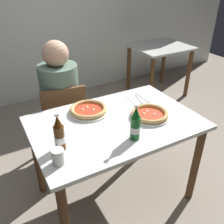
{
  "coord_description": "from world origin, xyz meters",
  "views": [
    {
      "loc": [
        -0.74,
        -1.3,
        1.7
      ],
      "look_at": [
        0.0,
        0.05,
        0.8
      ],
      "focal_mm": 39.26,
      "sensor_mm": 36.0,
      "label": 1
    }
  ],
  "objects_px": {
    "pizza_margherita_near": "(89,110)",
    "beer_bottle_left": "(59,135)",
    "chair_behind_table": "(64,120)",
    "dining_table_background": "(159,57)",
    "paper_cup": "(58,157)",
    "beer_bottle_center": "(135,125)",
    "diner_seated": "(62,108)",
    "dining_table_main": "(115,134)",
    "napkin_with_cutlery": "(141,98)",
    "pizza_marinara_far": "(150,114)"
  },
  "relations": [
    {
      "from": "paper_cup",
      "to": "beer_bottle_left",
      "type": "bearing_deg",
      "value": 66.43
    },
    {
      "from": "pizza_margherita_near",
      "to": "paper_cup",
      "type": "xyz_separation_m",
      "value": [
        -0.38,
        -0.44,
        0.03
      ]
    },
    {
      "from": "chair_behind_table",
      "to": "pizza_margherita_near",
      "type": "bearing_deg",
      "value": 108.24
    },
    {
      "from": "pizza_margherita_near",
      "to": "beer_bottle_center",
      "type": "relative_size",
      "value": 1.24
    },
    {
      "from": "diner_seated",
      "to": "pizza_margherita_near",
      "type": "relative_size",
      "value": 3.95
    },
    {
      "from": "dining_table_background",
      "to": "paper_cup",
      "type": "relative_size",
      "value": 8.42
    },
    {
      "from": "pizza_margherita_near",
      "to": "pizza_marinara_far",
      "type": "relative_size",
      "value": 1.04
    },
    {
      "from": "pizza_marinara_far",
      "to": "napkin_with_cutlery",
      "type": "relative_size",
      "value": 1.46
    },
    {
      "from": "chair_behind_table",
      "to": "beer_bottle_center",
      "type": "xyz_separation_m",
      "value": [
        0.21,
        -0.85,
        0.37
      ]
    },
    {
      "from": "pizza_margherita_near",
      "to": "beer_bottle_left",
      "type": "xyz_separation_m",
      "value": [
        -0.33,
        -0.32,
        0.08
      ]
    },
    {
      "from": "beer_bottle_left",
      "to": "napkin_with_cutlery",
      "type": "distance_m",
      "value": 0.87
    },
    {
      "from": "beer_bottle_center",
      "to": "beer_bottle_left",
      "type": "bearing_deg",
      "value": 163.82
    },
    {
      "from": "dining_table_main",
      "to": "beer_bottle_center",
      "type": "xyz_separation_m",
      "value": [
        0.01,
        -0.24,
        0.22
      ]
    },
    {
      "from": "pizza_margherita_near",
      "to": "beer_bottle_left",
      "type": "relative_size",
      "value": 1.24
    },
    {
      "from": "dining_table_main",
      "to": "chair_behind_table",
      "type": "distance_m",
      "value": 0.66
    },
    {
      "from": "chair_behind_table",
      "to": "pizza_marinara_far",
      "type": "xyz_separation_m",
      "value": [
        0.46,
        -0.68,
        0.29
      ]
    },
    {
      "from": "dining_table_background",
      "to": "pizza_marinara_far",
      "type": "distance_m",
      "value": 2.0
    },
    {
      "from": "pizza_marinara_far",
      "to": "beer_bottle_center",
      "type": "height_order",
      "value": "beer_bottle_center"
    },
    {
      "from": "beer_bottle_center",
      "to": "paper_cup",
      "type": "xyz_separation_m",
      "value": [
        -0.51,
        0.01,
        -0.06
      ]
    },
    {
      "from": "pizza_margherita_near",
      "to": "paper_cup",
      "type": "distance_m",
      "value": 0.58
    },
    {
      "from": "beer_bottle_left",
      "to": "napkin_with_cutlery",
      "type": "height_order",
      "value": "beer_bottle_left"
    },
    {
      "from": "chair_behind_table",
      "to": "napkin_with_cutlery",
      "type": "bearing_deg",
      "value": 150.33
    },
    {
      "from": "pizza_marinara_far",
      "to": "beer_bottle_left",
      "type": "bearing_deg",
      "value": -176.61
    },
    {
      "from": "beer_bottle_center",
      "to": "paper_cup",
      "type": "relative_size",
      "value": 2.6
    },
    {
      "from": "diner_seated",
      "to": "pizza_marinara_far",
      "type": "bearing_deg",
      "value": -58.37
    },
    {
      "from": "diner_seated",
      "to": "napkin_with_cutlery",
      "type": "distance_m",
      "value": 0.74
    },
    {
      "from": "dining_table_background",
      "to": "dining_table_main",
      "type": "bearing_deg",
      "value": -137.4
    },
    {
      "from": "paper_cup",
      "to": "beer_bottle_center",
      "type": "bearing_deg",
      "value": -1.2
    },
    {
      "from": "beer_bottle_center",
      "to": "pizza_margherita_near",
      "type": "bearing_deg",
      "value": 105.25
    },
    {
      "from": "dining_table_background",
      "to": "beer_bottle_left",
      "type": "height_order",
      "value": "beer_bottle_left"
    },
    {
      "from": "paper_cup",
      "to": "diner_seated",
      "type": "bearing_deg",
      "value": 71.22
    },
    {
      "from": "chair_behind_table",
      "to": "beer_bottle_center",
      "type": "height_order",
      "value": "beer_bottle_center"
    },
    {
      "from": "beer_bottle_center",
      "to": "napkin_with_cutlery",
      "type": "relative_size",
      "value": 1.22
    },
    {
      "from": "dining_table_main",
      "to": "beer_bottle_center",
      "type": "relative_size",
      "value": 4.86
    },
    {
      "from": "napkin_with_cutlery",
      "to": "beer_bottle_center",
      "type": "bearing_deg",
      "value": -128.5
    },
    {
      "from": "beer_bottle_left",
      "to": "paper_cup",
      "type": "height_order",
      "value": "beer_bottle_left"
    },
    {
      "from": "dining_table_main",
      "to": "napkin_with_cutlery",
      "type": "relative_size",
      "value": 5.93
    },
    {
      "from": "pizza_marinara_far",
      "to": "paper_cup",
      "type": "distance_m",
      "value": 0.77
    },
    {
      "from": "diner_seated",
      "to": "dining_table_background",
      "type": "xyz_separation_m",
      "value": [
        1.76,
        0.78,
        0.01
      ]
    },
    {
      "from": "pizza_marinara_far",
      "to": "napkin_with_cutlery",
      "type": "bearing_deg",
      "value": 68.63
    },
    {
      "from": "diner_seated",
      "to": "paper_cup",
      "type": "height_order",
      "value": "diner_seated"
    },
    {
      "from": "paper_cup",
      "to": "napkin_with_cutlery",
      "type": "bearing_deg",
      "value": 26.86
    },
    {
      "from": "diner_seated",
      "to": "dining_table_background",
      "type": "bearing_deg",
      "value": 23.82
    },
    {
      "from": "beer_bottle_left",
      "to": "diner_seated",
      "type": "bearing_deg",
      "value": 72.0
    },
    {
      "from": "napkin_with_cutlery",
      "to": "diner_seated",
      "type": "bearing_deg",
      "value": 140.64
    },
    {
      "from": "pizza_margherita_near",
      "to": "beer_bottle_center",
      "type": "distance_m",
      "value": 0.48
    },
    {
      "from": "pizza_marinara_far",
      "to": "beer_bottle_left",
      "type": "xyz_separation_m",
      "value": [
        -0.7,
        -0.04,
        0.08
      ]
    },
    {
      "from": "pizza_margherita_near",
      "to": "napkin_with_cutlery",
      "type": "xyz_separation_m",
      "value": [
        0.48,
        -0.01,
        -0.02
      ]
    },
    {
      "from": "dining_table_main",
      "to": "paper_cup",
      "type": "distance_m",
      "value": 0.57
    },
    {
      "from": "diner_seated",
      "to": "dining_table_background",
      "type": "distance_m",
      "value": 1.92
    }
  ]
}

